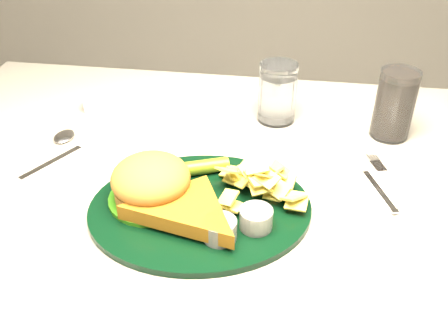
% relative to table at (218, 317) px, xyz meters
% --- Properties ---
extents(table, '(1.20, 0.80, 0.75)m').
position_rel_table_xyz_m(table, '(0.00, 0.00, 0.00)').
color(table, '#9E988E').
rests_on(table, ground).
extents(dinner_plate, '(0.39, 0.35, 0.08)m').
position_rel_table_xyz_m(dinner_plate, '(-0.01, -0.11, 0.41)').
color(dinner_plate, black).
rests_on(dinner_plate, table).
extents(water_glass, '(0.08, 0.08, 0.12)m').
position_rel_table_xyz_m(water_glass, '(0.09, 0.20, 0.43)').
color(water_glass, white).
rests_on(water_glass, table).
extents(cola_glass, '(0.09, 0.09, 0.13)m').
position_rel_table_xyz_m(cola_glass, '(0.30, 0.17, 0.44)').
color(cola_glass, black).
rests_on(cola_glass, table).
extents(fork_napkin, '(0.15, 0.17, 0.01)m').
position_rel_table_xyz_m(fork_napkin, '(0.27, -0.01, 0.38)').
color(fork_napkin, white).
rests_on(fork_napkin, table).
extents(spoon, '(0.12, 0.17, 0.01)m').
position_rel_table_xyz_m(spoon, '(-0.29, -0.02, 0.38)').
color(spoon, white).
rests_on(spoon, table).
extents(ramekin, '(0.05, 0.05, 0.03)m').
position_rel_table_xyz_m(ramekin, '(-0.29, 0.18, 0.39)').
color(ramekin, white).
rests_on(ramekin, table).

